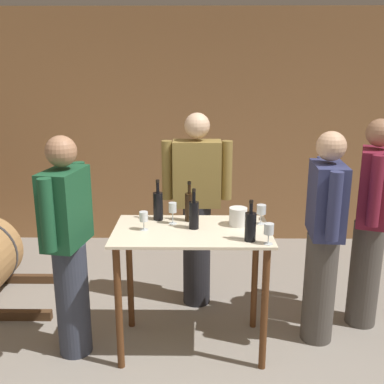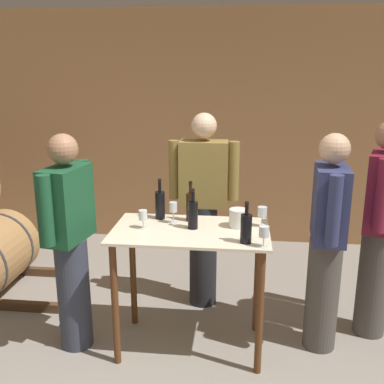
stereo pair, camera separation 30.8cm
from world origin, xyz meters
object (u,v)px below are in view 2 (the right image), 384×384
object	(u,v)px
wine_bottle_center	(193,214)
person_visitor_near_door	(203,207)
ice_bucket	(238,218)
person_host	(70,240)
wine_bottle_left	(191,206)
wine_glass_near_center	(173,208)
wine_glass_near_left	(143,216)
wine_glass_near_right	(264,232)
wine_bottle_far_left	(160,204)
person_visitor_bearded	(327,240)
wine_bottle_right	(246,228)
person_visitor_with_scarf	(380,227)
wine_glass_far_side	(262,212)

from	to	relation	value
wine_bottle_center	person_visitor_near_door	xyz separation A→B (m)	(0.02, 0.64, -0.15)
ice_bucket	person_host	bearing A→B (deg)	-171.75
wine_bottle_left	wine_glass_near_center	size ratio (longest dim) A/B	1.89
wine_glass_near_left	wine_glass_near_right	world-z (taller)	wine_glass_near_right
wine_bottle_far_left	person_visitor_bearded	xyz separation A→B (m)	(1.23, -0.11, -0.19)
wine_bottle_left	person_visitor_near_door	distance (m)	0.51
wine_bottle_right	person_visitor_bearded	distance (m)	0.68
wine_glass_near_left	person_visitor_with_scarf	xyz separation A→B (m)	(1.73, 0.35, -0.14)
wine_bottle_right	person_host	world-z (taller)	person_host
wine_bottle_far_left	wine_bottle_left	size ratio (longest dim) A/B	1.02
wine_bottle_center	ice_bucket	distance (m)	0.33
wine_glass_near_left	person_visitor_bearded	size ratio (longest dim) A/B	0.08
wine_glass_near_right	person_visitor_bearded	distance (m)	0.62
person_visitor_bearded	wine_glass_far_side	bearing A→B (deg)	177.52
wine_bottle_left	wine_bottle_right	bearing A→B (deg)	-44.29
wine_glass_near_right	ice_bucket	distance (m)	0.40
wine_bottle_right	wine_glass_near_left	bearing A→B (deg)	164.76
wine_bottle_center	person_host	size ratio (longest dim) A/B	0.18
wine_glass_near_right	person_visitor_bearded	size ratio (longest dim) A/B	0.09
wine_glass_near_right	person_visitor_with_scarf	xyz separation A→B (m)	(0.89, 0.60, -0.14)
person_visitor_with_scarf	person_visitor_near_door	bearing A→B (deg)	166.19
wine_bottle_left	wine_glass_near_right	bearing A→B (deg)	-41.24
wine_bottle_right	wine_glass_near_center	size ratio (longest dim) A/B	1.75
wine_glass_far_side	person_host	xyz separation A→B (m)	(-1.37, -0.20, -0.19)
person_host	person_visitor_near_door	size ratio (longest dim) A/B	0.95
wine_glass_near_left	ice_bucket	world-z (taller)	wine_glass_near_left
wine_bottle_far_left	ice_bucket	distance (m)	0.61
wine_bottle_far_left	wine_bottle_right	size ratio (longest dim) A/B	1.11
wine_glass_near_center	wine_glass_far_side	xyz separation A→B (m)	(0.65, -0.00, -0.01)
wine_bottle_right	person_visitor_near_door	xyz separation A→B (m)	(-0.35, 0.88, -0.14)
person_visitor_bearded	wine_glass_near_left	bearing A→B (deg)	-175.07
wine_glass_far_side	wine_glass_near_left	bearing A→B (deg)	-171.06
wine_glass_near_center	wine_glass_near_right	bearing A→B (deg)	-31.47
wine_bottle_far_left	person_visitor_bearded	size ratio (longest dim) A/B	0.19
wine_bottle_center	wine_glass_near_right	xyz separation A→B (m)	(0.49, -0.29, -0.01)
wine_bottle_far_left	wine_glass_far_side	distance (m)	0.77
wine_glass_near_right	person_visitor_with_scarf	world-z (taller)	person_visitor_with_scarf
person_visitor_with_scarf	person_visitor_bearded	world-z (taller)	person_visitor_with_scarf
wine_bottle_center	wine_bottle_right	world-z (taller)	wine_bottle_center
wine_glass_near_center	wine_bottle_left	bearing A→B (deg)	27.85
wine_bottle_center	person_visitor_with_scarf	distance (m)	1.42
person_visitor_with_scarf	wine_bottle_far_left	bearing A→B (deg)	-175.89
wine_glass_far_side	person_visitor_near_door	world-z (taller)	person_visitor_near_door
wine_glass_far_side	person_host	bearing A→B (deg)	-171.51
wine_bottle_center	wine_bottle_right	size ratio (longest dim) A/B	1.04
wine_bottle_far_left	wine_bottle_left	xyz separation A→B (m)	(0.24, -0.03, 0.00)
wine_glass_near_left	person_visitor_with_scarf	bearing A→B (deg)	11.26
wine_bottle_left	person_visitor_bearded	world-z (taller)	person_visitor_bearded
wine_bottle_far_left	wine_glass_near_center	world-z (taller)	wine_bottle_far_left
wine_glass_near_left	wine_bottle_right	bearing A→B (deg)	-15.24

